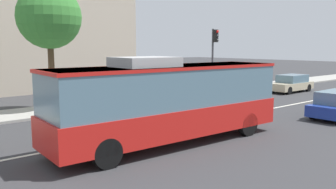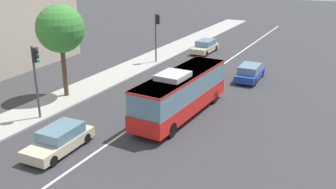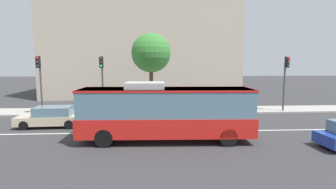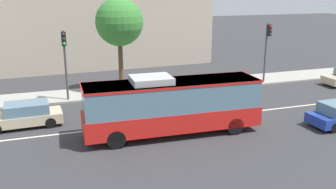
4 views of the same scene
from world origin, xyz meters
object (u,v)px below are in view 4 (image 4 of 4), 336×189
at_px(traffic_light_mid_block, 65,54).
at_px(street_tree_kerbside_left, 119,22).
at_px(traffic_light_far_corner, 267,43).
at_px(sedan_beige_ahead, 24,115).
at_px(transit_bus, 172,104).

bearing_deg(traffic_light_mid_block, street_tree_kerbside_left, 111.22).
distance_m(traffic_light_far_corner, street_tree_kerbside_left, 12.59).
bearing_deg(street_tree_kerbside_left, traffic_light_mid_block, -159.81).
height_order(traffic_light_mid_block, street_tree_kerbside_left, street_tree_kerbside_left).
bearing_deg(sedan_beige_ahead, traffic_light_mid_block, -125.60).
bearing_deg(traffic_light_far_corner, transit_bus, -58.11).
bearing_deg(sedan_beige_ahead, street_tree_kerbside_left, -142.78).
distance_m(transit_bus, traffic_light_far_corner, 14.30).
relative_size(transit_bus, sedan_beige_ahead, 2.20).
bearing_deg(sedan_beige_ahead, traffic_light_far_corner, -169.66).
height_order(traffic_light_mid_block, traffic_light_far_corner, same).
xyz_separation_m(traffic_light_far_corner, street_tree_kerbside_left, (-12.35, 1.50, 1.94)).
bearing_deg(street_tree_kerbside_left, traffic_light_far_corner, -6.95).
height_order(traffic_light_far_corner, street_tree_kerbside_left, street_tree_kerbside_left).
bearing_deg(street_tree_kerbside_left, sedan_beige_ahead, -140.36).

